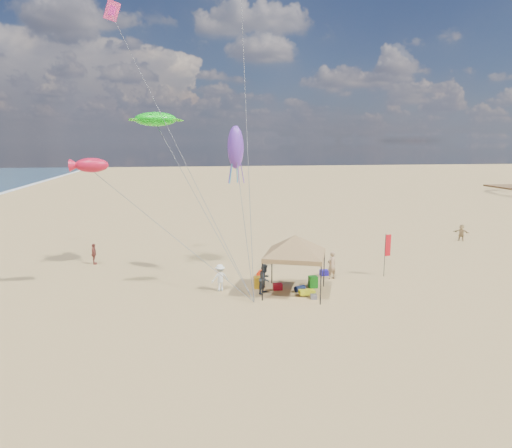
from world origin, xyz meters
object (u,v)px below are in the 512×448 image
object	(u,v)px
feather_flag	(387,248)
person_near_b	(265,279)
beach_cart	(307,292)
person_near_c	(220,278)
chair_yellow	(258,282)
person_far_a	(94,254)
canopy_tent	(295,237)
person_near_a	(332,265)
cooler_blue	(324,273)
cooler_red	(278,287)
person_far_c	(461,232)
chair_green	(313,282)

from	to	relation	value
feather_flag	person_near_b	bearing A→B (deg)	-165.61
beach_cart	person_near_c	distance (m)	5.22
chair_yellow	person_far_a	size ratio (longest dim) A/B	0.46
canopy_tent	beach_cart	bearing A→B (deg)	-39.46
person_near_a	person_near_b	xyz separation A→B (m)	(-4.80, -2.18, -0.03)
cooler_blue	person_far_a	world-z (taller)	person_far_a
cooler_red	person_near_c	bearing A→B (deg)	174.27
canopy_tent	person_far_c	bearing A→B (deg)	32.90
cooler_red	chair_yellow	size ratio (longest dim) A/B	0.77
canopy_tent	person_far_c	xyz separation A→B (m)	(18.30, 11.84, -2.63)
feather_flag	beach_cart	xyz separation A→B (m)	(-6.21, -2.96, -1.73)
feather_flag	person_near_a	bearing A→B (deg)	-179.65
canopy_tent	chair_green	size ratio (longest dim) A/B	8.80
beach_cart	person_far_c	bearing A→B (deg)	34.95
chair_yellow	canopy_tent	bearing A→B (deg)	-33.40
cooler_blue	chair_green	distance (m)	2.75
beach_cart	person_far_c	distance (m)	21.57
chair_green	beach_cart	xyz separation A→B (m)	(-0.76, -1.40, -0.15)
person_near_c	person_near_a	bearing A→B (deg)	174.94
person_near_c	feather_flag	bearing A→B (deg)	171.70
feather_flag	cooler_blue	world-z (taller)	feather_flag
beach_cart	person_far_a	size ratio (longest dim) A/B	0.59
cooler_red	person_near_a	distance (m)	4.31
chair_yellow	beach_cart	xyz separation A→B (m)	(2.58, -1.81, -0.15)
chair_green	person_near_b	size ratio (longest dim) A/B	0.39
person_far_c	person_near_c	bearing A→B (deg)	-113.95
canopy_tent	person_near_b	distance (m)	3.04
canopy_tent	person_near_b	xyz separation A→B (m)	(-1.74, 0.24, -2.48)
feather_flag	person_far_c	size ratio (longest dim) A/B	1.93
person_near_c	cooler_blue	bearing A→B (deg)	-178.58
beach_cart	person_near_c	world-z (taller)	person_near_c
person_far_a	cooler_blue	bearing A→B (deg)	-120.51
person_near_a	person_far_c	xyz separation A→B (m)	(15.23, 9.42, -0.18)
cooler_red	chair_yellow	world-z (taller)	chair_yellow
cooler_red	beach_cart	distance (m)	1.96
chair_green	person_near_c	size ratio (longest dim) A/B	0.43
canopy_tent	cooler_red	size ratio (longest dim) A/B	11.41
feather_flag	person_near_c	distance (m)	11.27
person_far_c	person_near_b	bearing A→B (deg)	-109.27
feather_flag	person_near_a	distance (m)	3.91
beach_cart	person_far_c	size ratio (longest dim) A/B	0.60
cooler_blue	chair_green	size ratio (longest dim) A/B	0.77
canopy_tent	person_near_a	bearing A→B (deg)	38.33
feather_flag	chair_yellow	bearing A→B (deg)	-172.54
cooler_blue	person_near_b	distance (m)	5.49
canopy_tent	chair_yellow	size ratio (longest dim) A/B	8.80
cooler_red	chair_green	bearing A→B (deg)	2.80
person_far_a	person_near_b	bearing A→B (deg)	-138.50
cooler_red	person_far_c	size ratio (longest dim) A/B	0.36
cooler_blue	chair_green	xyz separation A→B (m)	(-1.43, -2.35, 0.16)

